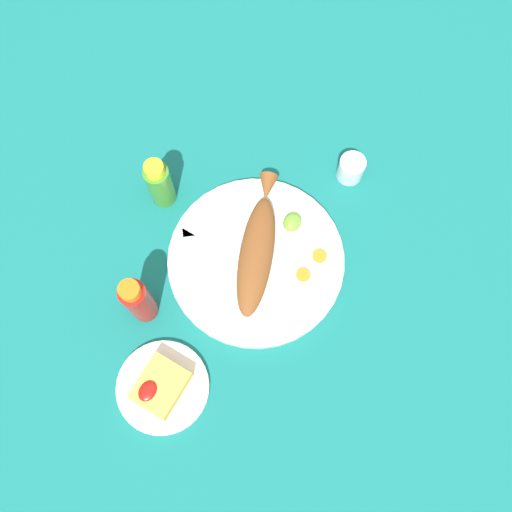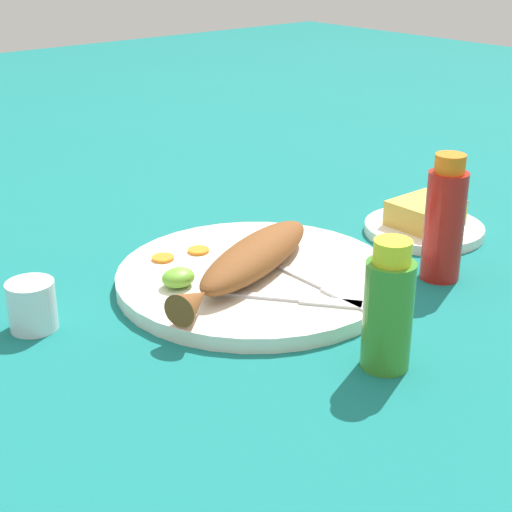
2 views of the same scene
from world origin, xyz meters
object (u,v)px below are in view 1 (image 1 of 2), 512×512
fork_near (212,250)px  salt_cup (351,169)px  hot_sauce_bottle_red (138,301)px  main_plate (256,261)px  hot_sauce_bottle_green (160,183)px  side_plate_fries (163,387)px  fork_far (223,228)px  fried_fish (257,249)px

fork_near → salt_cup: 0.33m
hot_sauce_bottle_red → salt_cup: bearing=155.7°
main_plate → fork_near: bearing=-71.5°
main_plate → hot_sauce_bottle_red: size_ratio=2.15×
hot_sauce_bottle_green → salt_cup: (-0.24, 0.30, -0.04)m
side_plate_fries → hot_sauce_bottle_green: bearing=-147.0°
fork_far → hot_sauce_bottle_green: size_ratio=1.13×
fork_near → side_plate_fries: 0.27m
main_plate → salt_cup: (-0.26, 0.07, 0.02)m
main_plate → salt_cup: size_ratio=6.21×
fried_fish → fork_near: size_ratio=1.56×
fried_fish → main_plate: bearing=0.0°
fried_fish → side_plate_fries: size_ratio=1.70×
fried_fish → hot_sauce_bottle_green: hot_sauce_bottle_green is taller
hot_sauce_bottle_red → side_plate_fries: size_ratio=0.94×
fried_fish → fork_far: bearing=-116.8°
hot_sauce_bottle_green → fried_fish: bearing=87.1°
fork_near → salt_cup: salt_cup is taller
hot_sauce_bottle_red → side_plate_fries: bearing=46.0°
fork_far → salt_cup: bearing=-161.6°
fork_far → hot_sauce_bottle_green: bearing=-39.7°
fork_near → fork_far: bearing=-84.2°
salt_cup → side_plate_fries: (0.56, -0.09, -0.02)m
fork_near → fork_far: size_ratio=1.20×
hot_sauce_bottle_red → hot_sauce_bottle_green: 0.24m
main_plate → side_plate_fries: 0.30m
hot_sauce_bottle_red → side_plate_fries: 0.17m
main_plate → salt_cup: bearing=165.0°
fork_near → salt_cup: bearing=-117.8°
fork_near → hot_sauce_bottle_green: bearing=-19.6°
fried_fish → salt_cup: size_ratio=5.20×
fried_fish → hot_sauce_bottle_red: 0.24m
hot_sauce_bottle_green → hot_sauce_bottle_red: bearing=24.6°
fried_fish → hot_sauce_bottle_red: hot_sauce_bottle_red is taller
side_plate_fries → main_plate: bearing=175.4°
fork_far → side_plate_fries: bearing=63.5°
side_plate_fries → fork_far: bearing=-168.4°
main_plate → fork_near: size_ratio=1.86×
fork_near → fork_far: same height
side_plate_fries → fork_near: bearing=-167.3°
main_plate → fork_near: (0.03, -0.08, 0.01)m
main_plate → fried_fish: fried_fish is taller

